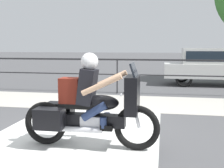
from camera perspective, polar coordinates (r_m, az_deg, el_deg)
ground_plane at (r=5.44m, az=-7.60°, el=-10.80°), size 120.00×120.00×0.00m
sidewalk_band at (r=8.63m, az=-0.65°, el=-3.68°), size 44.00×2.40×0.01m
crosswalk_band at (r=5.26m, az=-8.42°, el=-11.42°), size 3.18×6.00×0.01m
fence_railing at (r=10.05m, az=1.07°, el=3.63°), size 36.00×0.05×1.26m
motorcycle at (r=4.76m, az=-4.64°, el=-4.59°), size 2.37×0.76×1.62m
parked_car at (r=12.86m, az=19.70°, el=3.79°), size 4.28×1.64×1.61m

